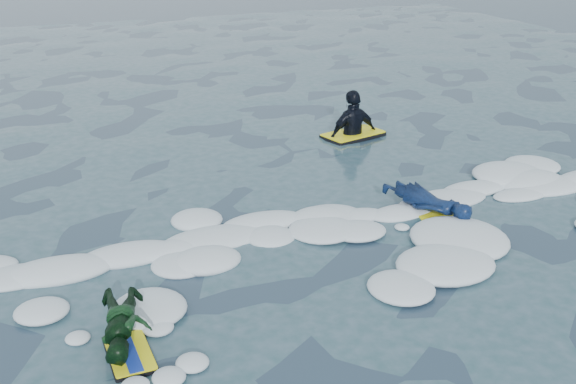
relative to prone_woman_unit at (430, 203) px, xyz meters
The scene contains 5 objects.
ground 2.53m from the prone_woman_unit, 152.29° to the right, with size 120.00×120.00×0.00m, color #1A3140.
foam_band 2.25m from the prone_woman_unit, behind, with size 12.00×3.10×0.30m, color white, non-canonical shape.
prone_woman_unit is the anchor object (origin of this frame).
prone_child_unit 4.84m from the prone_woman_unit, 159.46° to the right, with size 0.80×1.21×0.43m.
waiting_rider_unit 3.75m from the prone_woman_unit, 80.14° to the left, with size 1.30×0.93×1.75m.
Camera 1 is at (-3.04, -6.74, 4.07)m, focal length 45.00 mm.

